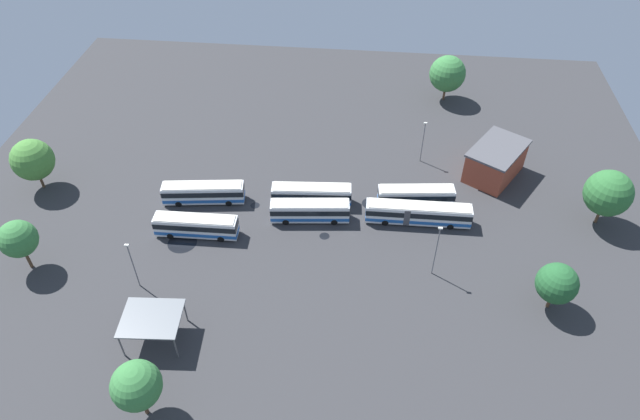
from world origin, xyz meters
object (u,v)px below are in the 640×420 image
bus_row1_slot1 (310,211)px  bus_row2_slot2 (416,196)px  tree_west_edge (32,160)px  tree_northeast (557,283)px  tree_south_edge (136,386)px  lamp_post_by_building (133,264)px  bus_row0_slot2 (204,193)px  bus_row2_slot1 (418,213)px  tree_north_edge (608,193)px  tree_northwest (447,74)px  bus_row0_slot0 (196,226)px  maintenance_shelter (151,319)px  depot_building (495,161)px  lamp_post_near_entrance (423,140)px  tree_east_edge (18,239)px  bus_row1_slot2 (312,194)px  lamp_post_mid_lot (436,249)px

bus_row1_slot1 → bus_row2_slot2: size_ratio=1.01×
bus_row2_slot2 → tree_west_edge: 59.94m
bus_row2_slot2 → tree_northeast: tree_northeast is taller
tree_south_edge → tree_west_edge: bearing=129.2°
bus_row1_slot1 → lamp_post_by_building: (-21.37, -15.36, 2.58)m
bus_row0_slot2 → bus_row2_slot2: (32.88, 2.57, -0.00)m
bus_row2_slot1 → tree_north_edge: 27.38m
tree_northwest → tree_west_edge: (-66.06, -34.00, -0.08)m
lamp_post_by_building → tree_west_edge: (-22.52, 18.53, 1.12)m
bus_row0_slot2 → tree_north_edge: size_ratio=1.40×
bus_row0_slot0 → tree_west_edge: (-27.76, 8.14, 3.71)m
bus_row2_slot1 → maintenance_shelter: bearing=-143.2°
maintenance_shelter → bus_row0_slot2: bearing=91.3°
bus_row2_slot2 → bus_row0_slot2: bearing=-175.5°
tree_northeast → tree_south_edge: (-47.10, -19.73, 1.04)m
tree_south_edge → depot_building: bearing=47.3°
bus_row2_slot1 → tree_northwest: tree_northwest is taller
lamp_post_near_entrance → tree_northwest: (5.12, 20.67, 1.28)m
tree_west_edge → depot_building: bearing=8.4°
bus_row0_slot2 → bus_row2_slot1: 33.11m
bus_row2_slot1 → maintenance_shelter: size_ratio=2.09×
depot_building → tree_east_edge: tree_east_edge is taller
lamp_post_near_entrance → bus_row2_slot1: bearing=-93.5°
bus_row0_slot0 → lamp_post_by_building: size_ratio=1.54×
bus_row2_slot2 → lamp_post_near_entrance: lamp_post_near_entrance is taller
lamp_post_near_entrance → tree_west_edge: bearing=-167.7°
lamp_post_near_entrance → tree_north_edge: size_ratio=0.85×
bus_row2_slot2 → maintenance_shelter: 42.97m
lamp_post_by_building → bus_row1_slot2: bearing=42.0°
bus_row1_slot2 → tree_north_edge: 43.42m
lamp_post_near_entrance → lamp_post_mid_lot: bearing=-88.0°
tree_northeast → tree_west_edge: 78.37m
lamp_post_by_building → lamp_post_near_entrance: 49.91m
tree_south_edge → tree_north_edge: size_ratio=0.91×
bus_row0_slot2 → tree_northwest: bearing=41.6°
bus_row0_slot0 → bus_row2_slot1: same height
tree_west_edge → tree_north_edge: tree_north_edge is taller
tree_east_edge → tree_west_edge: bearing=110.8°
lamp_post_near_entrance → bus_row1_slot2: bearing=-143.4°
tree_south_edge → maintenance_shelter: bearing=101.8°
tree_east_edge → tree_north_edge: bearing=12.2°
tree_south_edge → tree_north_edge: bearing=32.7°
tree_northeast → bus_row0_slot2: bearing=162.5°
bus_row0_slot0 → tree_north_edge: size_ratio=1.33×
bus_row0_slot0 → bus_row2_slot1: (32.25, 6.06, 0.00)m
bus_row0_slot2 → maintenance_shelter: (0.57, -25.68, 1.99)m
lamp_post_near_entrance → tree_west_edge: (-60.94, -13.33, 1.20)m
bus_row2_slot1 → tree_south_edge: 45.90m
bus_row1_slot1 → tree_northeast: 35.42m
lamp_post_near_entrance → lamp_post_mid_lot: size_ratio=0.89×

